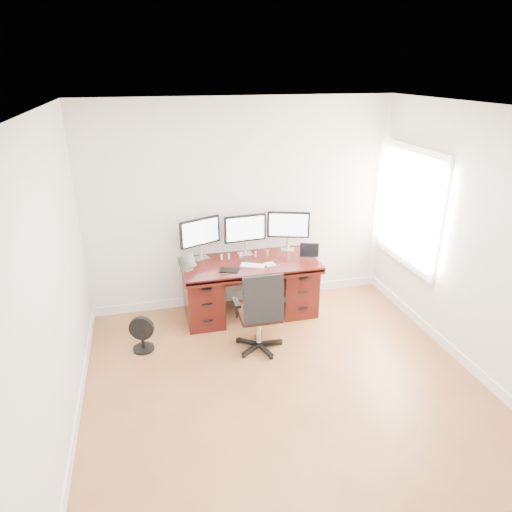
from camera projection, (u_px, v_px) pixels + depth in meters
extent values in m
plane|color=#936038|center=(294.00, 405.00, 4.39)|extent=(4.50, 4.50, 0.00)
cube|color=silver|center=(242.00, 206.00, 5.89)|extent=(4.00, 0.10, 2.70)
cube|color=silver|center=(499.00, 256.00, 4.32)|extent=(0.10, 4.50, 2.70)
cube|color=white|center=(410.00, 208.00, 5.64)|extent=(0.04, 1.30, 1.50)
cube|color=white|center=(409.00, 208.00, 5.63)|extent=(0.01, 1.15, 1.35)
cube|color=#380E0B|center=(250.00, 264.00, 5.72)|extent=(1.70, 0.80, 0.05)
cube|color=#380E0B|center=(203.00, 295.00, 5.76)|extent=(0.45, 0.70, 0.70)
cube|color=#380E0B|center=(294.00, 284.00, 6.03)|extent=(0.45, 0.70, 0.70)
cube|color=black|center=(245.00, 270.00, 6.08)|extent=(0.74, 0.03, 0.40)
cylinder|color=black|center=(259.00, 345.00, 5.27)|extent=(0.54, 0.54, 0.08)
cylinder|color=silver|center=(259.00, 328.00, 5.19)|extent=(0.06, 0.06, 0.38)
cube|color=black|center=(259.00, 313.00, 5.11)|extent=(0.46, 0.44, 0.07)
cube|color=black|center=(264.00, 299.00, 4.82)|extent=(0.44, 0.05, 0.52)
cube|color=black|center=(236.00, 302.00, 4.99)|extent=(0.06, 0.23, 0.03)
cube|color=black|center=(281.00, 297.00, 5.10)|extent=(0.06, 0.23, 0.03)
cylinder|color=black|center=(144.00, 349.00, 5.24)|extent=(0.24, 0.24, 0.03)
cylinder|color=black|center=(143.00, 340.00, 5.20)|extent=(0.04, 0.04, 0.20)
cylinder|color=black|center=(142.00, 329.00, 5.14)|extent=(0.29, 0.14, 0.28)
cube|color=silver|center=(201.00, 258.00, 5.82)|extent=(0.22, 0.20, 0.01)
cylinder|color=silver|center=(201.00, 252.00, 5.79)|extent=(0.04, 0.04, 0.18)
cube|color=black|center=(200.00, 232.00, 5.69)|extent=(0.52, 0.24, 0.35)
cube|color=white|center=(201.00, 232.00, 5.67)|extent=(0.46, 0.20, 0.30)
cube|color=silver|center=(245.00, 254.00, 5.95)|extent=(0.19, 0.16, 0.01)
cylinder|color=silver|center=(245.00, 247.00, 5.92)|extent=(0.04, 0.04, 0.18)
cube|color=black|center=(245.00, 228.00, 5.82)|extent=(0.55, 0.09, 0.35)
cube|color=white|center=(246.00, 229.00, 5.80)|extent=(0.50, 0.05, 0.30)
cube|color=silver|center=(288.00, 250.00, 6.08)|extent=(0.21, 0.19, 0.01)
cylinder|color=silver|center=(288.00, 244.00, 6.05)|extent=(0.04, 0.04, 0.18)
cube|color=black|center=(288.00, 225.00, 5.95)|extent=(0.53, 0.20, 0.35)
cube|color=white|center=(288.00, 225.00, 5.93)|extent=(0.48, 0.16, 0.30)
cube|color=silver|center=(188.00, 269.00, 5.49)|extent=(0.13, 0.12, 0.01)
cube|color=black|center=(187.00, 262.00, 5.45)|extent=(0.24, 0.19, 0.17)
cube|color=silver|center=(309.00, 257.00, 5.84)|extent=(0.12, 0.11, 0.01)
cube|color=black|center=(310.00, 250.00, 5.80)|extent=(0.25, 0.15, 0.17)
cube|color=white|center=(253.00, 266.00, 5.59)|extent=(0.32, 0.23, 0.01)
cube|color=silver|center=(270.00, 264.00, 5.63)|extent=(0.13, 0.13, 0.01)
cube|color=black|center=(229.00, 270.00, 5.46)|extent=(0.26, 0.22, 0.01)
cube|color=black|center=(250.00, 262.00, 5.70)|extent=(0.13, 0.10, 0.01)
cylinder|color=#EC895B|center=(221.00, 258.00, 5.76)|extent=(0.03, 0.03, 0.05)
sphere|color=#EC895B|center=(221.00, 255.00, 5.75)|extent=(0.03, 0.03, 0.03)
cylinder|color=#6799F1|center=(229.00, 257.00, 5.78)|extent=(0.03, 0.03, 0.05)
sphere|color=#6799F1|center=(229.00, 255.00, 5.77)|extent=(0.03, 0.03, 0.03)
cylinder|color=#985DD9|center=(240.00, 256.00, 5.82)|extent=(0.03, 0.03, 0.05)
sphere|color=#985DD9|center=(240.00, 253.00, 5.80)|extent=(0.03, 0.03, 0.03)
cylinder|color=#E05FB1|center=(256.00, 255.00, 5.86)|extent=(0.03, 0.03, 0.05)
sphere|color=#E05FB1|center=(256.00, 252.00, 5.85)|extent=(0.03, 0.03, 0.03)
cylinder|color=#986B3D|center=(267.00, 254.00, 5.90)|extent=(0.03, 0.03, 0.05)
sphere|color=#986B3D|center=(267.00, 251.00, 5.88)|extent=(0.03, 0.03, 0.03)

